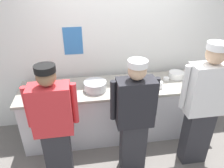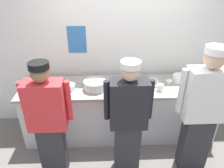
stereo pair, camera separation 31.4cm
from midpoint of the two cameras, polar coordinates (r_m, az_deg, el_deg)
The scene contains 14 objects.
ground_plane at distance 3.46m, azimuth 5.29°, elevation -17.02°, with size 9.00×9.00×0.00m, color slate.
wall_back at distance 3.50m, azimuth 4.43°, elevation 9.96°, with size 4.73×0.11×2.71m.
prep_counter at distance 3.46m, azimuth 4.81°, elevation -7.06°, with size 3.02×0.75×0.91m.
chef_near_left at distance 2.65m, azimuth -13.52°, elevation -9.58°, with size 0.59×0.24×1.62m.
chef_center at distance 2.63m, azimuth 7.84°, elevation -9.33°, with size 0.59×0.24×1.61m.
chef_far_right at distance 2.88m, azimuth 25.98°, elevation -6.62°, with size 0.63×0.24×1.76m.
plate_stack_front at distance 3.55m, azimuth 20.37°, elevation 1.41°, with size 0.24×0.24×0.10m.
plate_stack_rear at distance 3.13m, azimuth -8.89°, elevation -0.84°, with size 0.20×0.20×0.08m.
mixing_bowl_steel at distance 3.09m, azimuth -1.74°, elevation -0.36°, with size 0.33×0.33×0.14m, color #B7BABF.
sheet_tray at distance 3.34m, azimuth 11.64°, elevation 0.29°, with size 0.43×0.29×0.02m, color #B7BABF.
squeeze_bottle_primary at distance 3.06m, azimuth 10.77°, elevation -0.54°, with size 0.06×0.06×0.20m.
ramekin_yellow_sauce at distance 3.45m, azimuth 17.68°, elevation 0.59°, with size 0.09×0.09×0.04m.
ramekin_green_sauce at distance 3.11m, azimuth -15.82°, elevation -2.18°, with size 0.09×0.09×0.05m.
deli_cup at distance 3.17m, azimuth 15.62°, elevation -1.00°, with size 0.09×0.09×0.10m, color white.
Camera 2 is at (-0.25, -2.41, 2.46)m, focal length 33.97 mm.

